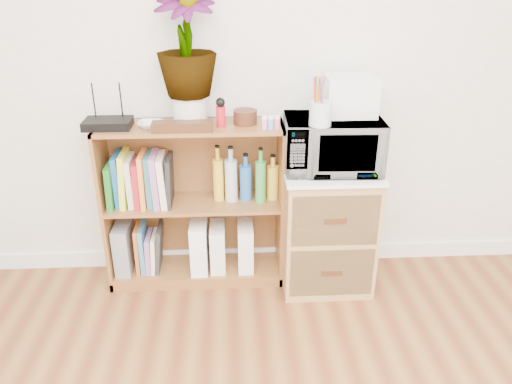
{
  "coord_description": "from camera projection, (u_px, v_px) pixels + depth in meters",
  "views": [
    {
      "loc": [
        -0.14,
        -0.46,
        1.74
      ],
      "look_at": [
        -0.01,
        1.95,
        0.62
      ],
      "focal_mm": 35.0,
      "sensor_mm": 36.0,
      "label": 1
    }
  ],
  "objects": [
    {
      "name": "router",
      "position": [
        108.0,
        124.0,
        2.59
      ],
      "size": [
        0.24,
        0.17,
        0.04
      ],
      "primitive_type": "cube",
      "color": "black",
      "rests_on": "bookshelf"
    },
    {
      "name": "cookbooks",
      "position": [
        141.0,
        180.0,
        2.76
      ],
      "size": [
        0.35,
        0.2,
        0.31
      ],
      "color": "#1C6B1F",
      "rests_on": "bookshelf"
    },
    {
      "name": "skirting_board",
      "position": [
        255.0,
        254.0,
        3.16
      ],
      "size": [
        4.0,
        0.02,
        0.1
      ],
      "primitive_type": "cube",
      "color": "white",
      "rests_on": "ground"
    },
    {
      "name": "lower_books",
      "position": [
        149.0,
        248.0,
        2.94
      ],
      "size": [
        0.16,
        0.19,
        0.29
      ],
      "color": "#BF5621",
      "rests_on": "bookshelf"
    },
    {
      "name": "plant_pot",
      "position": [
        190.0,
        110.0,
        2.63
      ],
      "size": [
        0.18,
        0.18,
        0.15
      ],
      "primitive_type": "cylinder",
      "color": "silver",
      "rests_on": "bookshelf"
    },
    {
      "name": "trinket_box",
      "position": [
        183.0,
        126.0,
        2.54
      ],
      "size": [
        0.31,
        0.08,
        0.05
      ],
      "primitive_type": "cube",
      "color": "#341B0E",
      "rests_on": "bookshelf"
    },
    {
      "name": "paint_jars",
      "position": [
        271.0,
        124.0,
        2.57
      ],
      "size": [
        0.11,
        0.04,
        0.06
      ],
      "primitive_type": "cube",
      "color": "pink",
      "rests_on": "bookshelf"
    },
    {
      "name": "wicker_unit",
      "position": [
        326.0,
        228.0,
        2.86
      ],
      "size": [
        0.5,
        0.45,
        0.7
      ],
      "primitive_type": "cube",
      "color": "#9E7542",
      "rests_on": "ground"
    },
    {
      "name": "magazine_holder_mid",
      "position": [
        218.0,
        246.0,
        2.95
      ],
      "size": [
        0.09,
        0.22,
        0.27
      ],
      "primitive_type": "cube",
      "color": "white",
      "rests_on": "bookshelf"
    },
    {
      "name": "microwave",
      "position": [
        332.0,
        144.0,
        2.64
      ],
      "size": [
        0.52,
        0.36,
        0.28
      ],
      "primitive_type": "imported",
      "rotation": [
        0.0,
        0.0,
        -0.03
      ],
      "color": "silver",
      "rests_on": "wicker_unit"
    },
    {
      "name": "small_appliance",
      "position": [
        350.0,
        95.0,
        2.6
      ],
      "size": [
        0.26,
        0.22,
        0.21
      ],
      "primitive_type": "cube",
      "color": "white",
      "rests_on": "microwave"
    },
    {
      "name": "white_bowl",
      "position": [
        150.0,
        125.0,
        2.6
      ],
      "size": [
        0.13,
        0.13,
        0.03
      ],
      "primitive_type": "imported",
      "color": "silver",
      "rests_on": "bookshelf"
    },
    {
      "name": "magazine_holder_left",
      "position": [
        199.0,
        244.0,
        2.94
      ],
      "size": [
        0.1,
        0.24,
        0.31
      ],
      "primitive_type": "cube",
      "color": "white",
      "rests_on": "bookshelf"
    },
    {
      "name": "file_box",
      "position": [
        124.0,
        246.0,
        2.93
      ],
      "size": [
        0.09,
        0.24,
        0.29
      ],
      "primitive_type": "cube",
      "color": "gray",
      "rests_on": "bookshelf"
    },
    {
      "name": "potted_plant",
      "position": [
        186.0,
        42.0,
        2.48
      ],
      "size": [
        0.31,
        0.31,
        0.55
      ],
      "primitive_type": "imported",
      "color": "#3B7C31",
      "rests_on": "plant_pot"
    },
    {
      "name": "pen_cup",
      "position": [
        320.0,
        114.0,
        2.44
      ],
      "size": [
        0.11,
        0.11,
        0.12
      ],
      "primitive_type": "cylinder",
      "color": "silver",
      "rests_on": "microwave"
    },
    {
      "name": "kokeshi_doll",
      "position": [
        221.0,
        117.0,
        2.59
      ],
      "size": [
        0.05,
        0.05,
        0.11
      ],
      "primitive_type": "cylinder",
      "color": "red",
      "rests_on": "bookshelf"
    },
    {
      "name": "liquor_bottles",
      "position": [
        245.0,
        177.0,
        2.78
      ],
      "size": [
        0.37,
        0.07,
        0.31
      ],
      "color": "gold",
      "rests_on": "bookshelf"
    },
    {
      "name": "bookshelf",
      "position": [
        195.0,
        205.0,
        2.84
      ],
      "size": [
        1.0,
        0.3,
        0.95
      ],
      "primitive_type": "cube",
      "color": "brown",
      "rests_on": "ground"
    },
    {
      "name": "wooden_bowl",
      "position": [
        245.0,
        117.0,
        2.65
      ],
      "size": [
        0.13,
        0.13,
        0.07
      ],
      "primitive_type": "cylinder",
      "color": "#381D0F",
      "rests_on": "bookshelf"
    },
    {
      "name": "magazine_holder_right",
      "position": [
        245.0,
        245.0,
        2.96
      ],
      "size": [
        0.09,
        0.22,
        0.28
      ],
      "primitive_type": "cube",
      "color": "white",
      "rests_on": "bookshelf"
    }
  ]
}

